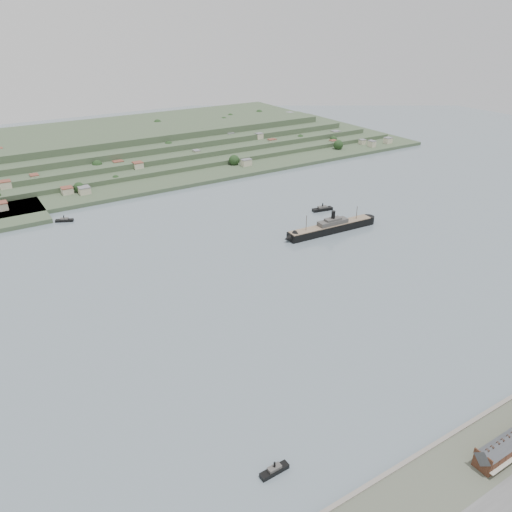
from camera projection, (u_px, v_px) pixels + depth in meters
ground at (304, 281)px, 349.09m from camera, size 1400.00×1400.00×0.00m
far_peninsula at (141, 145)px, 656.01m from camera, size 760.00×309.00×30.00m
steamship at (329, 228)px, 424.59m from camera, size 93.49×15.41×22.42m
tugboat at (274, 470)px, 203.82m from camera, size 13.05×3.75×5.84m
ferry_west at (64, 220)px, 447.75m from camera, size 15.99×10.45×5.85m
ferry_east at (322, 209)px, 472.28m from camera, size 20.60×8.74×7.49m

